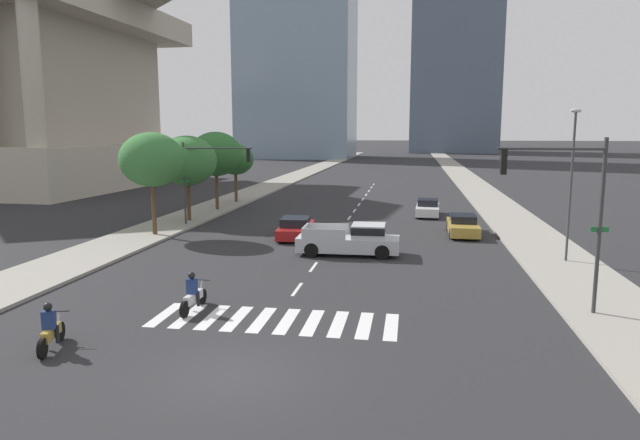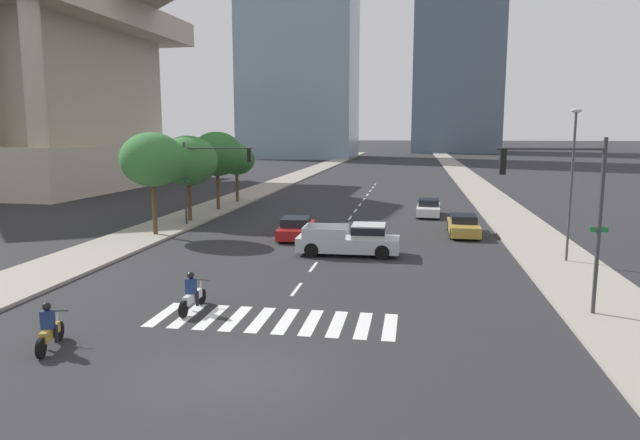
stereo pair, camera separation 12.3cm
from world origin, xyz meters
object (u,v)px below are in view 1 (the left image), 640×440
(motorcycle_lead, at_px, (193,295))
(sedan_red_1, at_px, (296,228))
(sedan_gold_0, at_px, (463,226))
(traffic_signal_near, at_px, (563,195))
(street_tree_fourth, at_px, (235,159))
(street_tree_second, at_px, (187,161))
(sedan_white_2, at_px, (428,208))
(traffic_signal_far, at_px, (210,168))
(motorcycle_trailing, at_px, (51,331))
(street_tree_third, at_px, (216,154))
(street_tree_nearest, at_px, (152,160))
(pickup_truck, at_px, (353,240))
(street_lamp_east, at_px, (572,174))

(motorcycle_lead, distance_m, sedan_red_1, 14.88)
(sedan_gold_0, height_order, traffic_signal_near, traffic_signal_near)
(street_tree_fourth, bearing_deg, street_tree_second, -90.00)
(sedan_white_2, xyz_separation_m, traffic_signal_near, (3.93, -23.85, 3.72))
(traffic_signal_near, xyz_separation_m, traffic_signal_far, (-18.78, 16.21, -0.26))
(street_tree_fourth, bearing_deg, motorcycle_trailing, -81.54)
(street_tree_second, distance_m, street_tree_third, 6.05)
(sedan_white_2, relative_size, street_tree_nearest, 0.70)
(street_tree_second, bearing_deg, motorcycle_lead, -67.60)
(motorcycle_lead, relative_size, sedan_red_1, 0.46)
(motorcycle_lead, distance_m, sedan_white_2, 27.06)
(street_tree_second, relative_size, street_tree_fourth, 1.15)
(sedan_white_2, bearing_deg, street_tree_third, -87.56)
(pickup_truck, bearing_deg, traffic_signal_far, 143.94)
(traffic_signal_far, bearing_deg, street_tree_second, 144.34)
(pickup_truck, xyz_separation_m, sedan_white_2, (4.29, 15.04, -0.22))
(pickup_truck, relative_size, traffic_signal_far, 0.96)
(traffic_signal_near, height_order, street_lamp_east, street_lamp_east)
(pickup_truck, height_order, street_tree_second, street_tree_second)
(motorcycle_trailing, xyz_separation_m, street_tree_nearest, (-5.19, 18.08, 4.20))
(motorcycle_lead, height_order, sedan_red_1, motorcycle_lead)
(motorcycle_lead, relative_size, street_tree_fourth, 0.42)
(street_tree_second, xyz_separation_m, street_tree_fourth, (0.00, 11.20, -0.44))
(sedan_gold_0, relative_size, sedan_white_2, 1.05)
(pickup_truck, height_order, street_lamp_east, street_lamp_east)
(traffic_signal_near, distance_m, street_tree_nearest, 24.33)
(sedan_gold_0, height_order, street_lamp_east, street_lamp_east)
(traffic_signal_far, height_order, street_lamp_east, street_lamp_east)
(sedan_red_1, xyz_separation_m, street_tree_fourth, (-8.81, 15.81, 3.40))
(motorcycle_trailing, xyz_separation_m, street_tree_third, (-5.19, 29.74, 4.09))
(sedan_gold_0, distance_m, street_tree_second, 19.58)
(traffic_signal_near, bearing_deg, street_tree_nearest, -30.14)
(street_tree_third, bearing_deg, traffic_signal_far, -73.60)
(sedan_gold_0, height_order, sedan_red_1, sedan_red_1)
(street_tree_third, bearing_deg, street_lamp_east, -33.14)
(traffic_signal_near, bearing_deg, traffic_signal_far, -40.79)
(street_tree_third, height_order, street_tree_fourth, street_tree_third)
(sedan_gold_0, bearing_deg, motorcycle_trailing, -32.43)
(motorcycle_trailing, bearing_deg, street_lamp_east, -66.58)
(motorcycle_trailing, height_order, street_tree_third, street_tree_third)
(street_tree_third, distance_m, street_tree_fourth, 5.20)
(street_tree_fourth, bearing_deg, street_tree_nearest, -90.00)
(sedan_white_2, distance_m, street_tree_second, 18.54)
(street_tree_second, bearing_deg, street_tree_fourth, 90.00)
(sedan_white_2, relative_size, street_lamp_east, 0.59)
(street_tree_nearest, distance_m, street_tree_second, 5.63)
(motorcycle_lead, distance_m, traffic_signal_near, 13.64)
(street_tree_second, bearing_deg, sedan_red_1, -27.62)
(sedan_gold_0, distance_m, sedan_red_1, 10.63)
(pickup_truck, relative_size, street_tree_third, 0.86)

